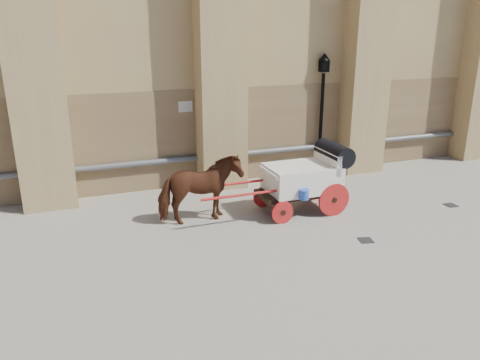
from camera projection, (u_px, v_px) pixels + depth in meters
name	position (u px, v px, depth m)	size (l,w,h in m)	color
ground	(303.00, 225.00, 11.85)	(90.00, 90.00, 0.00)	gray
horse	(200.00, 190.00, 11.73)	(0.94, 2.07, 1.75)	#5B2C14
carriage	(307.00, 176.00, 12.48)	(4.14, 1.47, 1.81)	black
street_lamp	(322.00, 111.00, 15.40)	(0.37, 0.37, 3.97)	black
drain_grate_near	(366.00, 240.00, 10.96)	(0.32, 0.32, 0.01)	black
drain_grate_far	(451.00, 205.00, 13.11)	(0.32, 0.32, 0.01)	black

